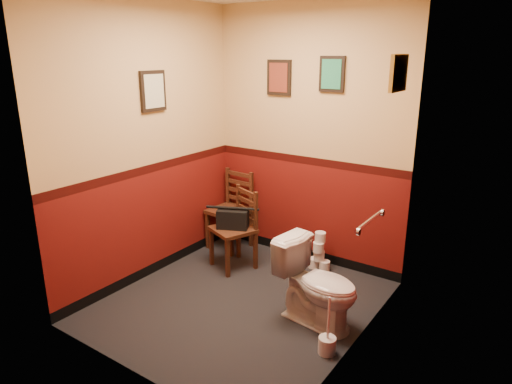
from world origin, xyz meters
TOP-DOWN VIEW (x-y plane):
  - floor at (0.00, 0.00)m, footprint 2.20×2.40m
  - wall_back at (0.00, 1.20)m, footprint 2.20×0.00m
  - wall_front at (0.00, -1.20)m, footprint 2.20×0.00m
  - wall_left at (-1.10, 0.00)m, footprint 0.00×2.40m
  - wall_right at (1.10, 0.00)m, footprint 0.00×2.40m
  - grab_bar at (1.07, 0.25)m, footprint 0.05×0.56m
  - framed_print_back_a at (-0.35, 1.18)m, footprint 0.28×0.04m
  - framed_print_back_b at (0.25, 1.18)m, footprint 0.26×0.04m
  - framed_print_left at (-1.08, 0.10)m, footprint 0.04×0.30m
  - framed_print_right at (1.08, 0.60)m, footprint 0.04×0.34m
  - toilet at (0.72, 0.11)m, footprint 0.77×0.50m
  - toilet_brush at (0.98, -0.22)m, footprint 0.13×0.13m
  - chair_left at (-0.85, 0.98)m, footprint 0.45×0.45m
  - chair_right at (-0.49, 0.59)m, footprint 0.51×0.51m
  - handbag at (-0.50, 0.55)m, footprint 0.36×0.28m
  - tp_stack at (0.28, 1.02)m, footprint 0.24×0.14m

SIDE VIEW (x-z plane):
  - floor at x=0.00m, z-range 0.00..0.00m
  - toilet_brush at x=0.98m, z-range -0.16..0.32m
  - tp_stack at x=0.28m, z-range -0.03..0.38m
  - toilet at x=0.72m, z-range 0.00..0.71m
  - chair_right at x=-0.49m, z-range 0.00..0.85m
  - chair_left at x=-0.85m, z-range 0.00..0.90m
  - handbag at x=-0.50m, z-range 0.43..0.66m
  - grab_bar at x=1.07m, z-range 0.92..0.98m
  - wall_back at x=0.00m, z-range 0.00..2.70m
  - wall_front at x=0.00m, z-range 0.00..2.70m
  - wall_left at x=-1.10m, z-range 0.00..2.70m
  - wall_right at x=1.10m, z-range 0.00..2.70m
  - framed_print_left at x=-1.08m, z-range 1.66..2.04m
  - framed_print_back_a at x=-0.35m, z-range 1.77..2.13m
  - framed_print_back_b at x=0.25m, z-range 1.83..2.17m
  - framed_print_right at x=1.08m, z-range 1.91..2.19m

